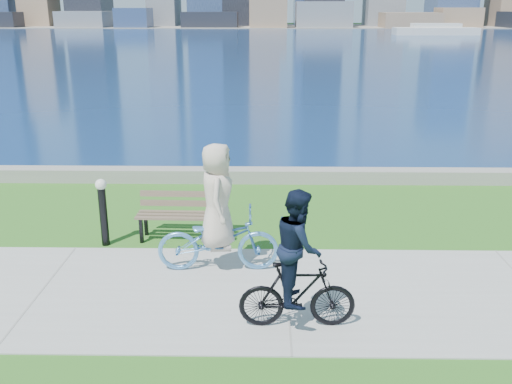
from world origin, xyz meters
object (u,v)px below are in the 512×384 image
cyclist_woman (218,224)px  cyclist_man (298,271)px  bollard_lamp (103,208)px  park_bench (182,211)px

cyclist_woman → cyclist_man: (1.28, -1.86, 0.03)m
cyclist_woman → bollard_lamp: bearing=62.6°
cyclist_man → bollard_lamp: bearing=49.1°
cyclist_man → park_bench: bearing=30.9°
park_bench → cyclist_man: size_ratio=0.86×
bollard_lamp → cyclist_woman: bearing=-25.2°
park_bench → cyclist_woman: 1.71m
park_bench → cyclist_woman: cyclist_woman is taller
park_bench → cyclist_man: 3.95m
cyclist_woman → park_bench: bearing=27.3°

